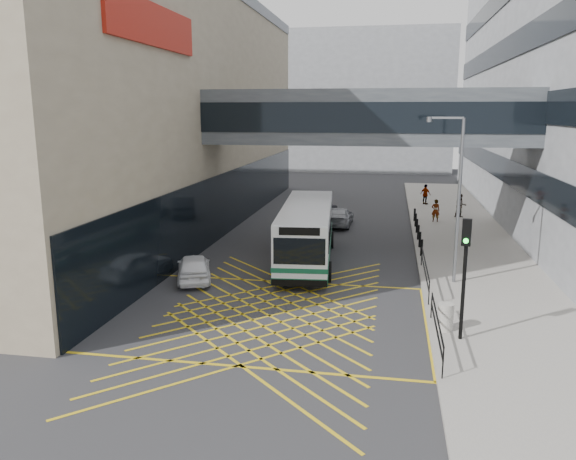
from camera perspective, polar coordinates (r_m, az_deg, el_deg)
The scene contains 18 objects.
ground at distance 22.16m, azimuth -1.88°, elevation -8.72°, with size 120.00×120.00×0.00m, color #333335.
building_whsmith at distance 42.61m, azimuth -21.83°, elevation 11.37°, with size 24.17×42.00×16.00m.
building_far at distance 80.51m, azimuth 5.92°, elevation 12.75°, with size 28.00×16.00×18.00m, color gray.
skybridge at distance 32.28m, azimuth 7.97°, elevation 11.28°, with size 20.00×4.10×3.00m.
pavement at distance 36.38m, azimuth 17.32°, elevation -0.87°, with size 6.00×54.00×0.16m, color #9C968E.
box_junction at distance 22.16m, azimuth -1.88°, elevation -8.71°, with size 12.00×9.00×0.01m.
bus at distance 29.60m, azimuth 1.93°, elevation -0.11°, with size 3.44×11.05×3.05m.
car_white at distance 26.80m, azimuth -9.53°, elevation -3.73°, with size 1.67×4.09×1.30m, color white.
car_dark at distance 40.91m, azimuth 2.73°, elevation 2.01°, with size 1.88×4.80×1.50m, color black.
car_silver at distance 39.24m, azimuth 5.21°, elevation 1.40°, with size 1.80×4.26×1.32m, color gray.
traffic_light at distance 19.57m, azimuth 17.53°, elevation -3.12°, with size 0.33×0.50×4.24m.
street_lamp at distance 26.06m, azimuth 16.65°, elevation 3.90°, with size 1.68×0.63×7.43m.
litter_bin at distance 21.01m, azimuth 15.71°, elevation -8.48°, with size 0.56×0.56×0.98m, color #ADA89E.
kerb_railings at distance 23.16m, azimuth 14.20°, elevation -5.86°, with size 0.05×12.54×1.00m.
bollards at distance 36.03m, azimuth 13.03°, elevation 0.11°, with size 0.14×10.14×0.90m.
pedestrian_a at distance 40.98m, azimuth 14.76°, elevation 1.92°, with size 0.63×0.45×1.59m, color gray.
pedestrian_b at distance 43.16m, azimuth 17.12°, elevation 2.37°, with size 0.84×0.49×1.72m, color gray.
pedestrian_c at distance 48.45m, azimuth 13.80°, elevation 3.54°, with size 1.00×0.48×1.69m, color gray.
Camera 1 is at (4.43, -20.25, 7.83)m, focal length 35.00 mm.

